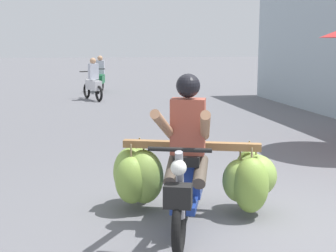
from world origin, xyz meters
TOP-DOWN VIEW (x-y plane):
  - ground_plane at (0.00, 0.00)m, footprint 120.00×120.00m
  - motorbike_main_loaded at (-0.68, 0.64)m, footprint 1.85×1.95m
  - motorbike_distant_ahead_left at (-0.93, 14.46)m, footprint 0.55×1.61m
  - motorbike_distant_ahead_right at (-1.30, 11.80)m, footprint 0.72×1.55m

SIDE VIEW (x-z plane):
  - ground_plane at x=0.00m, z-range 0.00..0.00m
  - motorbike_main_loaded at x=-0.68m, z-range -0.31..1.27m
  - motorbike_distant_ahead_left at x=-0.93m, z-range -0.13..1.27m
  - motorbike_distant_ahead_right at x=-1.30m, z-range -0.13..1.27m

